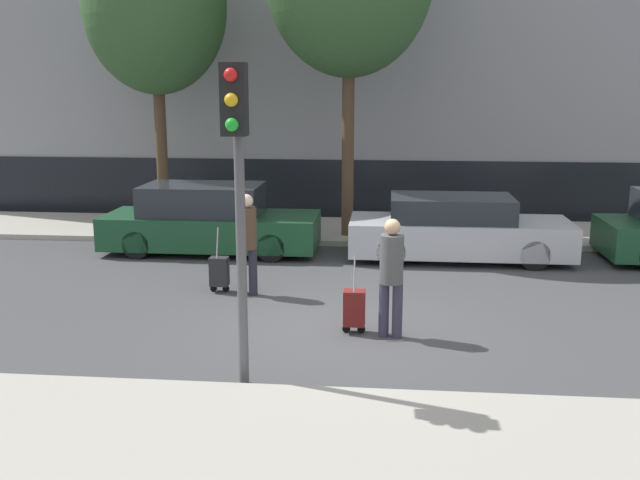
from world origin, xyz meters
TOP-DOWN VIEW (x-y plane):
  - ground_plane at (0.00, 0.00)m, footprint 80.00×80.00m
  - sidewalk_near at (0.00, -3.75)m, footprint 28.00×2.50m
  - sidewalk_far at (0.00, 7.00)m, footprint 28.00×3.00m
  - building_facade at (0.00, 10.63)m, footprint 28.00×2.92m
  - parked_car_0 at (-3.44, 4.70)m, footprint 4.65×1.75m
  - parked_car_1 at (1.92, 4.54)m, footprint 4.58×1.72m
  - pedestrian_left at (-1.95, 1.53)m, footprint 0.35×0.34m
  - trolley_left at (-2.49, 1.64)m, footprint 0.34×0.29m
  - pedestrian_right at (0.53, -0.39)m, footprint 0.35×0.34m
  - trolley_right at (-0.00, -0.27)m, footprint 0.34×0.29m
  - traffic_light at (-1.25, -2.36)m, footprint 0.28×0.47m
  - bare_tree_near_crossing at (-5.12, 6.83)m, footprint 3.39×3.39m

SIDE VIEW (x-z plane):
  - ground_plane at x=0.00m, z-range 0.00..0.00m
  - sidewalk_near at x=0.00m, z-range 0.00..0.12m
  - sidewalk_far at x=0.00m, z-range 0.00..0.12m
  - trolley_left at x=-2.49m, z-range -0.21..0.96m
  - trolley_right at x=0.00m, z-range -0.21..0.98m
  - parked_car_1 at x=1.92m, z-range -0.04..1.31m
  - parked_car_0 at x=-3.44m, z-range -0.06..1.43m
  - pedestrian_right at x=0.53m, z-range 0.12..1.88m
  - pedestrian_left at x=-1.95m, z-range 0.13..1.91m
  - traffic_light at x=-1.25m, z-range 0.82..4.66m
  - bare_tree_near_crossing at x=-5.12m, z-range 1.72..9.12m
  - building_facade at x=0.00m, z-range -0.01..11.46m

